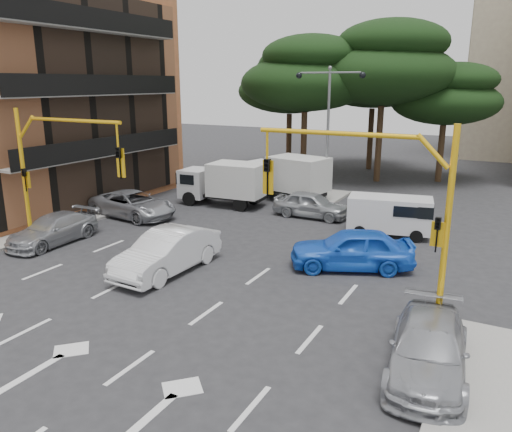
# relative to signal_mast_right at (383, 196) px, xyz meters

# --- Properties ---
(ground) EXTENTS (120.00, 120.00, 0.00)m
(ground) POSITION_rel_signal_mast_right_xyz_m (-6.80, -1.99, -3.88)
(ground) COLOR #28282B
(ground) RESTS_ON ground
(median_strip) EXTENTS (1.40, 6.00, 0.15)m
(median_strip) POSITION_rel_signal_mast_right_xyz_m (-6.80, 14.01, -3.81)
(median_strip) COLOR gray
(median_strip) RESTS_ON ground
(pine_left_near) EXTENTS (9.15, 9.15, 10.23)m
(pine_left_near) POSITION_rel_signal_mast_right_xyz_m (-10.75, 19.96, 3.72)
(pine_left_near) COLOR #382616
(pine_left_near) RESTS_ON ground
(pine_center) EXTENTS (9.98, 9.98, 11.16)m
(pine_center) POSITION_rel_signal_mast_right_xyz_m (-5.75, 21.96, 4.41)
(pine_center) COLOR #382616
(pine_center) RESTS_ON ground
(pine_left_far) EXTENTS (8.32, 8.32, 9.30)m
(pine_left_far) POSITION_rel_signal_mast_right_xyz_m (-13.75, 23.96, 3.03)
(pine_left_far) COLOR #382616
(pine_left_far) RESTS_ON ground
(pine_right) EXTENTS (7.49, 7.49, 8.37)m
(pine_right) POSITION_rel_signal_mast_right_xyz_m (-1.75, 23.96, 2.33)
(pine_right) COLOR #382616
(pine_right) RESTS_ON ground
(pine_back) EXTENTS (9.15, 9.15, 10.23)m
(pine_back) POSITION_rel_signal_mast_right_xyz_m (-7.75, 26.96, 3.72)
(pine_back) COLOR #382616
(pine_back) RESTS_ON ground
(signal_mast_right) EXTENTS (5.79, 0.37, 6.00)m
(signal_mast_right) POSITION_rel_signal_mast_right_xyz_m (0.00, 0.00, 0.00)
(signal_mast_right) COLOR yellow
(signal_mast_right) RESTS_ON ground
(signal_mast_left) EXTENTS (5.79, 0.37, 6.00)m
(signal_mast_left) POSITION_rel_signal_mast_right_xyz_m (-13.61, 0.00, 0.00)
(signal_mast_left) COLOR yellow
(signal_mast_left) RESTS_ON ground
(street_lamp_center) EXTENTS (4.16, 0.36, 7.77)m
(street_lamp_center) POSITION_rel_signal_mast_right_xyz_m (-6.80, 14.01, 1.54)
(street_lamp_center) COLOR slate
(street_lamp_center) RESTS_ON median_strip
(car_white_hatch) EXTENTS (1.86, 4.93, 1.61)m
(car_white_hatch) POSITION_rel_signal_mast_right_xyz_m (-8.07, 0.29, -3.08)
(car_white_hatch) COLOR silver
(car_white_hatch) RESTS_ON ground
(car_blue_compact) EXTENTS (5.06, 3.65, 1.60)m
(car_blue_compact) POSITION_rel_signal_mast_right_xyz_m (-2.00, 3.94, -3.08)
(car_blue_compact) COLOR blue
(car_blue_compact) RESTS_ON ground
(car_silver_wagon) EXTENTS (1.91, 4.47, 1.28)m
(car_silver_wagon) POSITION_rel_signal_mast_right_xyz_m (-14.80, 0.69, -3.24)
(car_silver_wagon) COLOR #9B9DA3
(car_silver_wagon) RESTS_ON ground
(car_silver_cross_a) EXTENTS (5.23, 2.81, 1.39)m
(car_silver_cross_a) POSITION_rel_signal_mast_right_xyz_m (-14.72, 5.87, -3.19)
(car_silver_cross_a) COLOR #9D9EA4
(car_silver_cross_a) RESTS_ON ground
(car_silver_cross_b) EXTENTS (4.08, 1.65, 1.39)m
(car_silver_cross_b) POSITION_rel_signal_mast_right_xyz_m (-6.26, 10.35, -3.19)
(car_silver_cross_b) COLOR #A1A5AA
(car_silver_cross_b) RESTS_ON ground
(car_silver_parked) EXTENTS (2.39, 4.74, 1.32)m
(car_silver_parked) POSITION_rel_signal_mast_right_xyz_m (1.90, -2.16, -3.22)
(car_silver_parked) COLOR #9EA0A5
(car_silver_parked) RESTS_ON ground
(van_white) EXTENTS (4.04, 2.41, 1.89)m
(van_white) POSITION_rel_signal_mast_right_xyz_m (-1.78, 9.01, -2.94)
(van_white) COLOR silver
(van_white) RESTS_ON ground
(box_truck_a) EXTENTS (5.33, 2.57, 2.54)m
(box_truck_a) POSITION_rel_signal_mast_right_xyz_m (-11.85, 10.46, -2.61)
(box_truck_a) COLOR silver
(box_truck_a) RESTS_ON ground
(box_truck_b) EXTENTS (5.90, 3.45, 2.72)m
(box_truck_b) POSITION_rel_signal_mast_right_xyz_m (-9.27, 13.51, -2.52)
(box_truck_b) COLOR white
(box_truck_b) RESTS_ON ground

